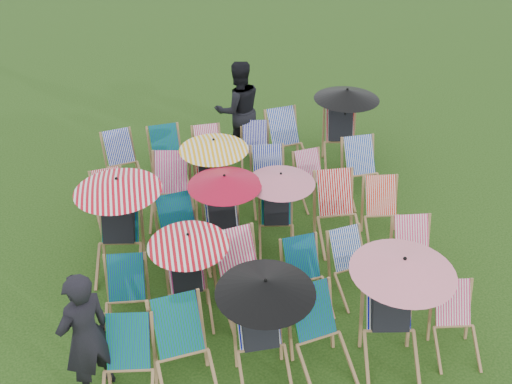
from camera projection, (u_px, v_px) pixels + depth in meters
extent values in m
plane|color=black|center=(257.00, 253.00, 8.62)|extent=(100.00, 100.00, 0.00)
cube|color=#0B7638|center=(128.00, 342.00, 6.34)|extent=(0.53, 0.42, 0.57)
cube|color=#0A6F2D|center=(178.00, 325.00, 6.46)|extent=(0.56, 0.44, 0.62)
cube|color=#080FA5|center=(258.00, 320.00, 6.59)|extent=(0.49, 0.36, 0.58)
cube|color=black|center=(259.00, 323.00, 6.55)|extent=(0.41, 0.42, 0.61)
sphere|color=tan|center=(257.00, 297.00, 6.46)|extent=(0.21, 0.21, 0.21)
cylinder|color=black|center=(265.00, 308.00, 6.38)|extent=(0.03, 0.03, 0.71)
cone|color=black|center=(265.00, 286.00, 6.20)|extent=(1.12, 1.12, 0.17)
cube|color=#0A6930|center=(313.00, 311.00, 6.71)|extent=(0.55, 0.44, 0.59)
cube|color=#080BA9|center=(389.00, 301.00, 6.79)|extent=(0.59, 0.48, 0.62)
cube|color=black|center=(390.00, 304.00, 6.74)|extent=(0.51, 0.53, 0.65)
sphere|color=tan|center=(392.00, 276.00, 6.65)|extent=(0.23, 0.23, 0.23)
cylinder|color=black|center=(399.00, 289.00, 6.55)|extent=(0.03, 0.03, 0.76)
cone|color=pink|center=(404.00, 265.00, 6.36)|extent=(1.20, 1.20, 0.19)
cube|color=#DD2C64|center=(453.00, 303.00, 6.94)|extent=(0.47, 0.37, 0.51)
cube|color=#0A7032|center=(126.00, 278.00, 7.26)|extent=(0.49, 0.38, 0.55)
cube|color=#D0297C|center=(186.00, 269.00, 7.41)|extent=(0.45, 0.33, 0.53)
cube|color=black|center=(186.00, 272.00, 7.37)|extent=(0.38, 0.39, 0.56)
sphere|color=tan|center=(184.00, 250.00, 7.29)|extent=(0.20, 0.20, 0.20)
cylinder|color=black|center=(190.00, 258.00, 7.22)|extent=(0.03, 0.03, 0.65)
cone|color=red|center=(188.00, 240.00, 7.05)|extent=(1.03, 1.03, 0.16)
cube|color=#DC2C60|center=(236.00, 255.00, 7.50)|extent=(0.59, 0.48, 0.63)
cube|color=#0B7748|center=(301.00, 258.00, 7.60)|extent=(0.48, 0.37, 0.53)
cube|color=#072992|center=(347.00, 248.00, 7.81)|extent=(0.48, 0.39, 0.52)
cube|color=#EF2F6C|center=(412.00, 237.00, 7.93)|extent=(0.51, 0.40, 0.56)
cube|color=#0B752F|center=(120.00, 219.00, 8.18)|extent=(0.59, 0.47, 0.63)
cube|color=black|center=(119.00, 221.00, 8.13)|extent=(0.51, 0.52, 0.66)
sphere|color=tan|center=(117.00, 197.00, 8.04)|extent=(0.23, 0.23, 0.23)
cylinder|color=black|center=(121.00, 206.00, 7.94)|extent=(0.03, 0.03, 0.77)
cone|color=red|center=(117.00, 185.00, 7.75)|extent=(1.20, 1.20, 0.19)
cube|color=#0A7239|center=(176.00, 217.00, 8.27)|extent=(0.56, 0.44, 0.60)
cube|color=#071A92|center=(221.00, 210.00, 8.49)|extent=(0.47, 0.35, 0.56)
cube|color=black|center=(221.00, 212.00, 8.45)|extent=(0.40, 0.41, 0.58)
sphere|color=tan|center=(220.00, 191.00, 8.36)|extent=(0.20, 0.20, 0.20)
cylinder|color=black|center=(225.00, 199.00, 8.29)|extent=(0.03, 0.03, 0.68)
cone|color=#A50925|center=(224.00, 181.00, 8.12)|extent=(1.07, 1.07, 0.17)
cube|color=#0B774A|center=(276.00, 206.00, 8.64)|extent=(0.49, 0.40, 0.53)
cube|color=black|center=(276.00, 207.00, 8.61)|extent=(0.43, 0.44, 0.55)
sphere|color=tan|center=(276.00, 188.00, 8.52)|extent=(0.19, 0.19, 0.19)
cylinder|color=black|center=(280.00, 195.00, 8.44)|extent=(0.03, 0.03, 0.65)
cone|color=#CA677D|center=(281.00, 178.00, 8.28)|extent=(1.02, 1.02, 0.16)
cube|color=red|center=(335.00, 192.00, 8.74)|extent=(0.55, 0.42, 0.63)
cube|color=red|center=(381.00, 195.00, 8.82)|extent=(0.51, 0.40, 0.56)
cube|color=red|center=(108.00, 187.00, 9.10)|extent=(0.48, 0.39, 0.52)
cube|color=#EC2F8C|center=(171.00, 172.00, 9.25)|extent=(0.59, 0.48, 0.62)
cube|color=red|center=(211.00, 174.00, 9.33)|extent=(0.51, 0.40, 0.57)
cube|color=black|center=(211.00, 175.00, 9.29)|extent=(0.44, 0.45, 0.60)
sphere|color=tan|center=(210.00, 155.00, 9.20)|extent=(0.21, 0.21, 0.21)
cylinder|color=black|center=(214.00, 162.00, 9.12)|extent=(0.03, 0.03, 0.70)
cone|color=#F5AA0C|center=(214.00, 145.00, 8.94)|extent=(1.10, 1.10, 0.17)
cube|color=#071A9F|center=(268.00, 164.00, 9.56)|extent=(0.52, 0.40, 0.58)
cube|color=#D32A6F|center=(308.00, 166.00, 9.68)|extent=(0.46, 0.37, 0.50)
cube|color=#0831A7|center=(359.00, 155.00, 9.78)|extent=(0.51, 0.38, 0.60)
cube|color=#071698|center=(119.00, 147.00, 10.14)|extent=(0.52, 0.43, 0.55)
cube|color=#0A6934|center=(165.00, 143.00, 10.19)|extent=(0.52, 0.40, 0.58)
cube|color=#D32A5E|center=(207.00, 141.00, 10.38)|extent=(0.45, 0.34, 0.53)
cube|color=#060890|center=(255.00, 137.00, 10.51)|extent=(0.49, 0.39, 0.53)
cube|color=#0729A3|center=(283.00, 127.00, 10.61)|extent=(0.58, 0.46, 0.63)
cube|color=red|center=(340.00, 123.00, 10.75)|extent=(0.59, 0.48, 0.62)
cube|color=black|center=(340.00, 125.00, 10.70)|extent=(0.51, 0.53, 0.65)
sphere|color=tan|center=(341.00, 105.00, 10.61)|extent=(0.23, 0.23, 0.23)
cylinder|color=black|center=(345.00, 112.00, 10.51)|extent=(0.03, 0.03, 0.76)
cone|color=black|center=(347.00, 94.00, 10.32)|extent=(1.19, 1.19, 0.18)
imported|color=black|center=(86.00, 336.00, 6.13)|extent=(0.74, 0.69, 1.69)
imported|color=black|center=(239.00, 110.00, 10.65)|extent=(1.01, 0.83, 1.89)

